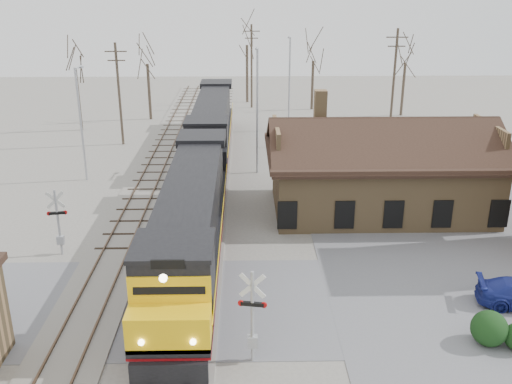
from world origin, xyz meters
TOP-DOWN VIEW (x-y plane):
  - ground at (0.00, 0.00)m, footprint 140.00×140.00m
  - road at (0.00, 0.00)m, footprint 60.00×9.00m
  - track_main at (0.00, 15.00)m, footprint 3.40×90.00m
  - track_siding at (-4.50, 15.00)m, footprint 3.40×90.00m
  - depot at (11.99, 12.00)m, footprint 15.20×9.31m
  - locomotive_lead at (0.00, 4.14)m, footprint 3.23×21.66m
  - locomotive_trailing at (0.00, 26.08)m, footprint 3.23×21.66m
  - crossbuck_near at (3.21, -4.39)m, footprint 1.17×0.31m
  - crossbuck_far at (-7.54, 5.59)m, footprint 1.11×0.29m
  - hedge_a at (13.32, -3.44)m, footprint 1.56×1.56m
  - streetlight_a at (-9.48, 18.75)m, footprint 0.25×2.04m
  - streetlight_b at (3.95, 20.27)m, footprint 0.25×2.04m
  - streetlight_c at (7.54, 34.37)m, footprint 0.25×2.04m
  - utility_pole_a at (-8.68, 28.98)m, footprint 2.00×0.24m
  - utility_pole_b at (3.82, 45.56)m, footprint 2.00×0.24m
  - utility_pole_c at (16.89, 29.18)m, footprint 2.00×0.24m
  - tree_a at (-14.12, 34.57)m, footprint 4.27×4.27m
  - tree_b at (-7.65, 39.50)m, footprint 4.10×4.10m
  - tree_c at (3.30, 48.95)m, footprint 4.77×4.77m
  - tree_d at (11.11, 44.40)m, footprint 3.86×3.86m
  - tree_e at (21.11, 40.87)m, footprint 4.00×4.00m

SIDE VIEW (x-z plane):
  - ground at x=0.00m, z-range 0.00..0.00m
  - road at x=0.00m, z-range 0.00..0.03m
  - track_main at x=0.00m, z-range -0.05..0.19m
  - track_siding at x=-4.50m, z-range -0.05..0.19m
  - hedge_a at x=13.32m, z-range 0.00..1.56m
  - crossbuck_far at x=-7.54m, z-range -0.11..3.80m
  - crossbuck_near at x=3.21m, z-range -0.13..3.99m
  - depot at x=11.99m, z-range -1.54..6.36m
  - locomotive_trailing at x=0.00m, z-range 0.25..4.81m
  - locomotive_lead at x=0.00m, z-range 0.12..4.93m
  - streetlight_a at x=-9.48m, z-range 0.53..9.24m
  - utility_pole_a at x=-8.68m, z-range 0.22..9.70m
  - utility_pole_b at x=3.82m, z-range 0.23..10.12m
  - streetlight_c at x=7.54m, z-range 0.54..9.96m
  - streetlight_b at x=3.95m, z-range 0.54..10.40m
  - utility_pole_c at x=16.89m, z-range 0.23..10.89m
  - tree_d at x=11.11m, z-range 2.00..11.44m
  - tree_e at x=21.11m, z-range 2.07..11.88m
  - tree_b at x=-7.65m, z-range 2.12..12.16m
  - tree_a at x=-14.12m, z-range 2.21..12.67m
  - tree_c at x=3.30m, z-range 2.48..14.18m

